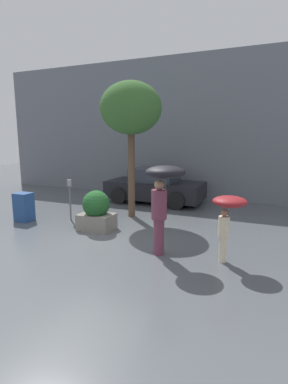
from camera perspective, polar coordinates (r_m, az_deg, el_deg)
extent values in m
plane|color=#51565B|center=(7.88, -8.95, -9.15)|extent=(40.00, 40.00, 0.00)
cube|color=slate|center=(13.37, 6.01, 11.96)|extent=(18.00, 0.30, 6.00)
cube|color=gray|center=(8.73, -9.01, -5.62)|extent=(0.99, 0.69, 0.46)
sphere|color=#1E5123|center=(8.60, -9.10, -2.28)|extent=(0.78, 0.78, 0.78)
cylinder|color=brown|center=(6.82, 2.84, -8.47)|extent=(0.24, 0.24, 0.83)
cylinder|color=brown|center=(6.62, 2.90, -2.38)|extent=(0.34, 0.34, 0.65)
sphere|color=#997056|center=(6.53, 2.93, 1.38)|extent=(0.22, 0.22, 0.22)
cylinder|color=#4C4C51|center=(6.46, 4.08, 0.75)|extent=(0.02, 0.02, 0.70)
ellipsoid|color=black|center=(6.41, 4.12, 3.83)|extent=(0.86, 0.86, 0.28)
cylinder|color=beige|center=(6.67, 14.76, -10.49)|extent=(0.16, 0.16, 0.56)
cylinder|color=beige|center=(6.51, 14.96, -6.38)|extent=(0.23, 0.23, 0.44)
sphere|color=#997056|center=(6.43, 15.08, -3.85)|extent=(0.15, 0.15, 0.15)
cylinder|color=#4C4C51|center=(6.39, 15.89, -4.08)|extent=(0.02, 0.02, 0.53)
ellipsoid|color=maroon|center=(6.33, 16.01, -1.76)|extent=(0.70, 0.70, 0.22)
cube|color=black|center=(12.19, 2.10, 0.45)|extent=(3.89, 1.80, 0.68)
cube|color=#2D333D|center=(12.10, 2.11, 3.26)|extent=(1.76, 1.51, 0.52)
cylinder|color=black|center=(11.96, -4.81, -0.71)|extent=(0.65, 0.23, 0.65)
cylinder|color=black|center=(13.48, -1.22, 0.58)|extent=(0.65, 0.23, 0.65)
cylinder|color=black|center=(11.02, 6.14, -1.70)|extent=(0.65, 0.23, 0.65)
cylinder|color=black|center=(12.65, 8.62, -0.19)|extent=(0.65, 0.23, 0.65)
cylinder|color=brown|center=(9.84, -2.41, 3.83)|extent=(0.23, 0.23, 2.99)
ellipsoid|color=#38662D|center=(9.82, -2.51, 15.70)|extent=(1.96, 1.96, 1.66)
cylinder|color=#595B60|center=(9.80, -13.87, -2.07)|extent=(0.05, 0.05, 1.11)
cylinder|color=gray|center=(9.68, -14.04, 1.71)|extent=(0.14, 0.14, 0.20)
cube|color=navy|center=(10.18, -21.90, -2.67)|extent=(0.50, 0.44, 0.90)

